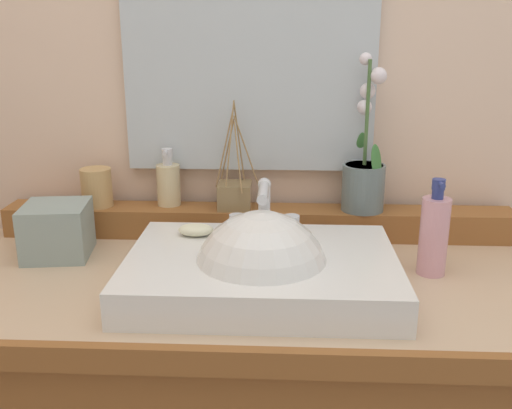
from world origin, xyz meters
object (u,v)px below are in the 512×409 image
Objects in this scene: sink_basin at (262,274)px; reed_diffuser at (235,194)px; soap_bar at (196,230)px; soap_dispenser at (168,183)px; potted_plant at (364,173)px; tissue_box at (57,230)px; tumbler_cup at (97,188)px; lotion_bottle at (434,234)px.

sink_basin is 0.31m from reed_diffuser.
soap_dispenser is (-0.09, 0.21, 0.04)m from soap_bar.
tissue_box is (-0.65, -0.14, -0.10)m from potted_plant.
tumbler_cup is (-0.26, 0.19, 0.03)m from soap_bar.
soap_dispenser is 0.16m from reed_diffuser.
reed_diffuser reaches higher than lotion_bottle.
soap_bar is (-0.13, 0.11, 0.05)m from sink_basin.
soap_dispenser reaches higher than soap_bar.
soap_bar is at bearing -8.33° from tissue_box.
potted_plant reaches higher than reed_diffuser.
lotion_bottle is 1.47× the size of tissue_box.
soap_dispenser is 1.50× the size of tumbler_cup.
tumbler_cup reaches higher than soap_bar.
potted_plant reaches higher than soap_bar.
lotion_bottle reaches higher than tissue_box.
soap_dispenser is 0.16m from tumbler_cup.
lotion_bottle is at bearing -61.08° from potted_plant.
reed_diffuser is (-0.07, 0.29, 0.07)m from sink_basin.
tumbler_cup is (-0.16, -0.02, -0.01)m from soap_dispenser.
potted_plant is 1.81× the size of lotion_bottle.
soap_dispenser is at bearing 6.49° from tumbler_cup.
potted_plant reaches higher than tumbler_cup.
reed_diffuser is at bearing -6.47° from soap_dispenser.
soap_bar is at bearing 178.42° from lotion_bottle.
tissue_box is (-0.30, 0.04, -0.02)m from soap_bar.
tissue_box is at bearing -106.77° from tumbler_cup.
sink_basin is at bearing -164.24° from lotion_bottle.
reed_diffuser is 1.28× the size of lotion_bottle.
soap_bar is 0.46m from lotion_bottle.
lotion_bottle is (0.33, 0.09, 0.05)m from sink_basin.
tumbler_cup is 0.16m from tissue_box.
lotion_bottle is (0.11, -0.20, -0.07)m from potted_plant.
lotion_bottle is (0.56, -0.22, -0.04)m from soap_dispenser.
soap_dispenser is 0.27m from tissue_box.
sink_basin reaches higher than soap_bar.
sink_basin is at bearing -126.46° from potted_plant.
sink_basin is 0.34m from lotion_bottle.
sink_basin is 3.69× the size of soap_dispenser.
lotion_bottle reaches higher than tumbler_cup.
sink_basin reaches higher than tumbler_cup.
lotion_bottle reaches higher than soap_bar.
tissue_box is (-0.04, -0.14, -0.05)m from tumbler_cup.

